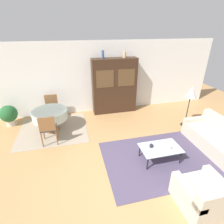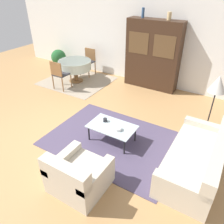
{
  "view_description": "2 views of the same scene",
  "coord_description": "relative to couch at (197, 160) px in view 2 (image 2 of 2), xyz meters",
  "views": [
    {
      "loc": [
        -0.85,
        -2.93,
        3.15
      ],
      "look_at": [
        0.2,
        1.4,
        0.95
      ],
      "focal_mm": 28.0,
      "sensor_mm": 36.0,
      "label": 1
    },
    {
      "loc": [
        3.17,
        -3.05,
        3.12
      ],
      "look_at": [
        1.18,
        0.23,
        0.75
      ],
      "focal_mm": 35.0,
      "sensor_mm": 36.0,
      "label": 2
    }
  ],
  "objects": [
    {
      "name": "vase_short",
      "position": [
        -1.84,
        3.1,
        1.93
      ],
      "size": [
        0.12,
        0.12,
        0.21
      ],
      "color": "tan",
      "rests_on": "display_cabinet"
    },
    {
      "name": "area_rug",
      "position": [
        -1.78,
        0.0,
        -0.28
      ],
      "size": [
        2.87,
        2.1,
        0.01
      ],
      "color": "#4C425B",
      "rests_on": "ground_plane"
    },
    {
      "name": "floor_lamp",
      "position": [
        -0.08,
        1.39,
        0.9
      ],
      "size": [
        0.37,
        0.37,
        1.43
      ],
      "color": "black",
      "rests_on": "ground_plane"
    },
    {
      "name": "coffee_table",
      "position": [
        -1.8,
        -0.02,
        0.07
      ],
      "size": [
        1.01,
        0.62,
        0.38
      ],
      "color": "black",
      "rests_on": "area_rug"
    },
    {
      "name": "dining_table",
      "position": [
        -4.6,
        2.15,
        0.3
      ],
      "size": [
        1.11,
        1.11,
        0.73
      ],
      "color": "brown",
      "rests_on": "dining_rug"
    },
    {
      "name": "armchair",
      "position": [
        -1.62,
        -1.42,
        0.0
      ],
      "size": [
        0.88,
        0.85,
        0.77
      ],
      "color": "beige",
      "rests_on": "ground_plane"
    },
    {
      "name": "dining_rug",
      "position": [
        -4.57,
        2.17,
        -0.28
      ],
      "size": [
        2.2,
        2.0,
        0.01
      ],
      "color": "gray",
      "rests_on": "ground_plane"
    },
    {
      "name": "bowl",
      "position": [
        -1.62,
        -0.08,
        0.14
      ],
      "size": [
        0.15,
        0.15,
        0.07
      ],
      "color": "white",
      "rests_on": "coffee_table"
    },
    {
      "name": "cup",
      "position": [
        -2.03,
        0.05,
        0.15
      ],
      "size": [
        0.09,
        0.09,
        0.08
      ],
      "color": "#232328",
      "rests_on": "coffee_table"
    },
    {
      "name": "display_cabinet",
      "position": [
        -2.21,
        3.1,
        0.77
      ],
      "size": [
        1.69,
        0.45,
        2.11
      ],
      "color": "#382316",
      "rests_on": "ground_plane"
    },
    {
      "name": "vase_tall",
      "position": [
        -2.64,
        3.1,
        1.96
      ],
      "size": [
        0.08,
        0.08,
        0.28
      ],
      "color": "#33517A",
      "rests_on": "display_cabinet"
    },
    {
      "name": "potted_plant",
      "position": [
        -6.03,
        2.86,
        0.13
      ],
      "size": [
        0.58,
        0.58,
        0.73
      ],
      "color": "beige",
      "rests_on": "ground_plane"
    },
    {
      "name": "dining_chair_far",
      "position": [
        -4.6,
        2.92,
        0.27
      ],
      "size": [
        0.44,
        0.44,
        0.93
      ],
      "rotation": [
        0.0,
        0.0,
        3.14
      ],
      "color": "brown",
      "rests_on": "dining_rug"
    },
    {
      "name": "couch",
      "position": [
        0.0,
        0.0,
        0.0
      ],
      "size": [
        0.89,
        1.97,
        0.79
      ],
      "rotation": [
        0.0,
        0.0,
        1.57
      ],
      "color": "beige",
      "rests_on": "ground_plane"
    },
    {
      "name": "wall_back",
      "position": [
        -2.98,
        3.37,
        1.06
      ],
      "size": [
        10.0,
        0.06,
        2.7
      ],
      "color": "white",
      "rests_on": "ground_plane"
    },
    {
      "name": "ground_plane",
      "position": [
        -2.98,
        -0.26,
        -0.29
      ],
      "size": [
        14.0,
        14.0,
        0.0
      ],
      "primitive_type": "plane",
      "color": "tan"
    },
    {
      "name": "dining_chair_near",
      "position": [
        -4.6,
        1.38,
        0.27
      ],
      "size": [
        0.44,
        0.44,
        0.93
      ],
      "color": "brown",
      "rests_on": "dining_rug"
    }
  ]
}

